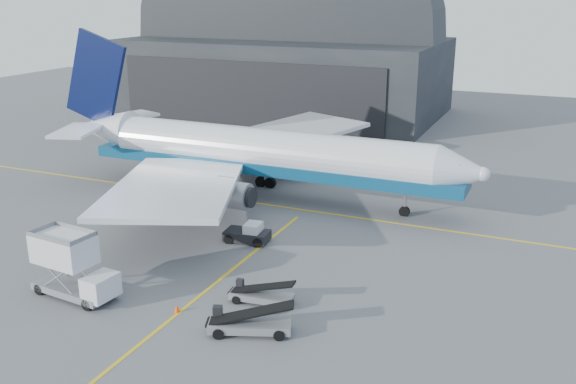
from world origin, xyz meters
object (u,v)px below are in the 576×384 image
at_px(belt_loader_b, 261,295).
at_px(pushback_tug, 248,234).
at_px(belt_loader_a, 249,323).
at_px(airliner, 252,152).
at_px(catering_truck, 71,266).

bearing_deg(belt_loader_b, pushback_tug, 114.86).
bearing_deg(belt_loader_a, belt_loader_b, 84.28).
bearing_deg(airliner, belt_loader_b, -61.96).
bearing_deg(belt_loader_b, catering_truck, -167.20).
bearing_deg(pushback_tug, airliner, 108.80).
distance_m(airliner, pushback_tug, 13.00).
distance_m(airliner, belt_loader_b, 23.51).
relative_size(catering_truck, belt_loader_b, 1.41).
relative_size(pushback_tug, belt_loader_a, 0.71).
xyz_separation_m(catering_truck, pushback_tug, (6.37, 13.46, -1.55)).
relative_size(catering_truck, pushback_tug, 1.70).
xyz_separation_m(catering_truck, belt_loader_a, (13.08, 0.42, -1.55)).
bearing_deg(belt_loader_a, catering_truck, 160.69).
bearing_deg(catering_truck, belt_loader_b, 25.52).
bearing_deg(pushback_tug, belt_loader_a, -68.96).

